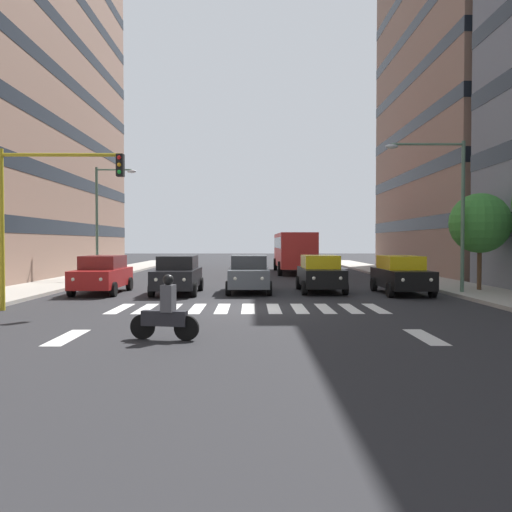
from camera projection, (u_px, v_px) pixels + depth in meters
The scene contains 17 objects.
ground_plane at pixel (248, 309), 18.20m from camera, with size 180.00×180.00×0.00m, color #262628.
building_left_block_0 at pixel (476, 105), 39.26m from camera, with size 10.21×20.52×25.53m.
building_right_block_0 at pixel (8, 68), 36.60m from camera, with size 10.21×25.16×29.35m.
crosswalk_markings at pixel (248, 308), 18.20m from camera, with size 9.45×2.80×0.01m.
lane_arrow_0 at pixel (425, 337), 12.74m from camera, with size 0.50×2.20×0.01m, color silver.
lane_arrow_1 at pixel (67, 337), 12.67m from camera, with size 0.50×2.20×0.01m, color silver.
car_0 at pixel (401, 274), 23.31m from camera, with size 2.02×4.44×1.72m.
car_1 at pixel (320, 273), 24.29m from camera, with size 2.02×4.44×1.72m.
car_2 at pixel (249, 273), 24.09m from camera, with size 2.02×4.44×1.72m.
car_3 at pixel (178, 274), 23.45m from camera, with size 2.02×4.44×1.72m.
car_4 at pixel (102, 274), 23.61m from camera, with size 2.02×4.44×1.72m.
bus_behind_traffic at pixel (294, 248), 39.64m from camera, with size 2.78×10.50×3.00m.
motorcycle_with_rider at pixel (166, 313), 12.33m from camera, with size 1.69×0.44×1.57m.
traffic_light_gantry at pixel (37, 202), 17.61m from camera, with size 4.26×0.36×5.50m.
street_lamp_left at pixel (448, 197), 22.70m from camera, with size 3.51×0.28×6.62m.
street_lamp_right at pixel (103, 211), 31.82m from camera, with size 2.51×0.28×6.79m.
street_tree_1 at pixel (480, 223), 23.79m from camera, with size 2.75×2.75×4.44m.
Camera 1 is at (-0.12, 18.15, 2.33)m, focal length 36.37 mm.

